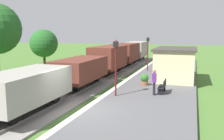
# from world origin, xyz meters

# --- Properties ---
(ground_plane) EXTENTS (160.00, 160.00, 0.00)m
(ground_plane) POSITION_xyz_m (0.00, 0.00, 0.00)
(ground_plane) COLOR #47702D
(platform_slab) EXTENTS (6.00, 60.00, 0.25)m
(platform_slab) POSITION_xyz_m (3.20, 0.00, 0.12)
(platform_slab) COLOR #565659
(platform_slab) RESTS_ON ground
(platform_edge_stripe) EXTENTS (0.36, 60.00, 0.01)m
(platform_edge_stripe) POSITION_xyz_m (0.40, 0.00, 0.25)
(platform_edge_stripe) COLOR silver
(platform_edge_stripe) RESTS_ON platform_slab
(track_ballast) EXTENTS (3.80, 60.00, 0.12)m
(track_ballast) POSITION_xyz_m (-2.40, 0.00, 0.06)
(track_ballast) COLOR gray
(track_ballast) RESTS_ON ground
(rail_near) EXTENTS (0.07, 60.00, 0.14)m
(rail_near) POSITION_xyz_m (-1.68, 0.00, 0.19)
(rail_near) COLOR slate
(rail_near) RESTS_ON track_ballast
(rail_far) EXTENTS (0.07, 60.00, 0.14)m
(rail_far) POSITION_xyz_m (-3.12, 0.00, 0.19)
(rail_far) COLOR slate
(rail_far) RESTS_ON track_ballast
(freight_train) EXTENTS (2.50, 32.60, 2.72)m
(freight_train) POSITION_xyz_m (-2.40, 13.06, 1.58)
(freight_train) COLOR gray
(freight_train) RESTS_ON rail_near
(station_hut) EXTENTS (3.50, 5.80, 2.78)m
(station_hut) POSITION_xyz_m (4.40, 10.76, 1.65)
(station_hut) COLOR beige
(station_hut) RESTS_ON platform_slab
(bench_near_hut) EXTENTS (0.42, 1.50, 0.91)m
(bench_near_hut) POSITION_xyz_m (3.99, 5.17, 0.72)
(bench_near_hut) COLOR black
(bench_near_hut) RESTS_ON platform_slab
(bench_down_platform) EXTENTS (0.42, 1.50, 0.91)m
(bench_down_platform) POSITION_xyz_m (3.99, 14.68, 0.72)
(bench_down_platform) COLOR black
(bench_down_platform) RESTS_ON platform_slab
(person_waiting) EXTENTS (0.34, 0.43, 1.71)m
(person_waiting) POSITION_xyz_m (3.50, 4.44, 1.18)
(person_waiting) COLOR black
(person_waiting) RESTS_ON platform_slab
(potted_planter) EXTENTS (0.64, 0.64, 0.92)m
(potted_planter) POSITION_xyz_m (2.32, 7.24, 0.72)
(potted_planter) COLOR brown
(potted_planter) RESTS_ON platform_slab
(lamp_post_near) EXTENTS (0.28, 0.28, 3.70)m
(lamp_post_near) POSITION_xyz_m (1.14, 3.41, 2.80)
(lamp_post_near) COLOR #591414
(lamp_post_near) RESTS_ON platform_slab
(lamp_post_far) EXTENTS (0.28, 0.28, 3.70)m
(lamp_post_far) POSITION_xyz_m (1.14, 14.89, 2.80)
(lamp_post_far) COLOR #591414
(lamp_post_far) RESTS_ON platform_slab
(tree_trackside_far) EXTENTS (3.07, 3.07, 4.72)m
(tree_trackside_far) POSITION_xyz_m (-9.88, 11.87, 3.18)
(tree_trackside_far) COLOR #4C3823
(tree_trackside_far) RESTS_ON ground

